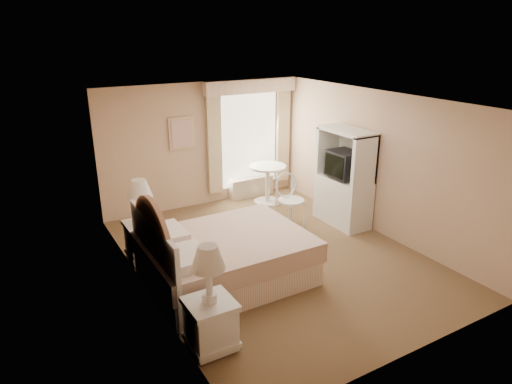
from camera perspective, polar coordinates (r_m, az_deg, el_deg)
room at (r=6.96m, az=2.55°, el=1.17°), size 4.21×5.51×2.51m
window at (r=9.65m, az=-0.71°, el=7.06°), size 2.05×0.22×2.51m
framed_art at (r=9.04m, az=-9.28°, el=7.27°), size 0.52×0.04×0.62m
bed at (r=6.60m, az=-4.59°, el=-8.20°), size 2.27×1.79×1.58m
nightstand_near at (r=5.30m, az=-5.75°, el=-14.65°), size 0.53×0.53×1.28m
nightstand_far at (r=7.37m, az=-13.93°, el=-4.68°), size 0.54×0.54×1.30m
round_table at (r=9.48m, az=1.44°, el=1.76°), size 0.76×0.76×0.80m
cafe_chair at (r=8.35m, az=4.11°, el=-0.47°), size 0.54×0.54×1.01m
armoire at (r=8.55m, az=10.93°, el=0.83°), size 0.54×1.08×1.79m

